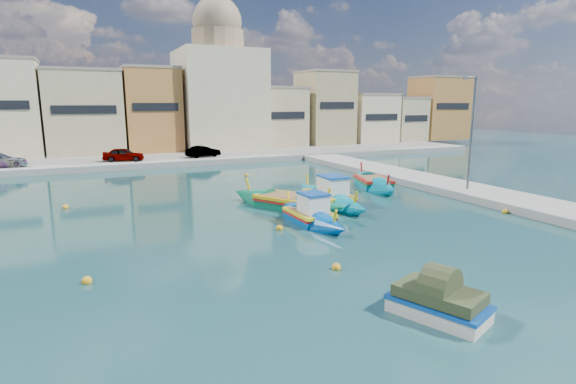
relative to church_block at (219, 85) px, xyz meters
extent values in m
plane|color=#113535|center=(-10.00, -40.00, -8.41)|extent=(160.00, 160.00, 0.00)
cube|color=gray|center=(8.00, -40.00, -8.16)|extent=(4.00, 70.00, 0.50)
cube|color=gray|center=(-10.00, -8.00, -8.11)|extent=(80.00, 8.00, 0.60)
cube|color=tan|center=(-15.74, -0.28, -3.31)|extent=(7.88, 7.44, 8.99)
cube|color=gray|center=(-15.74, -0.28, 1.33)|extent=(8.04, 7.59, 0.30)
cube|color=black|center=(-15.74, -4.05, -2.86)|extent=(6.30, 0.10, 0.90)
cube|color=#BA793A|center=(-8.46, -0.93, -3.09)|extent=(6.17, 6.13, 9.43)
cube|color=gray|center=(-8.46, -0.93, 1.77)|extent=(6.29, 6.26, 0.30)
cube|color=black|center=(-8.46, -4.05, -2.62)|extent=(4.93, 0.10, 0.90)
cube|color=tan|center=(-0.95, -0.15, -4.78)|extent=(7.31, 7.69, 6.05)
cube|color=gray|center=(-0.95, -0.15, -1.60)|extent=(7.46, 7.85, 0.30)
cube|color=black|center=(-0.95, -4.05, -4.48)|extent=(5.85, 0.10, 0.90)
cube|color=tan|center=(7.02, -0.35, -4.10)|extent=(7.54, 7.30, 7.41)
cube|color=gray|center=(7.02, -0.35, -0.25)|extent=(7.69, 7.45, 0.30)
cube|color=black|center=(7.02, -4.05, -3.73)|extent=(6.03, 0.10, 0.90)
cube|color=tan|center=(14.93, -0.51, -2.99)|extent=(6.36, 6.97, 9.63)
cube|color=gray|center=(14.93, -0.51, 1.98)|extent=(6.48, 7.11, 0.30)
cube|color=black|center=(14.93, -4.05, -2.51)|extent=(5.09, 0.10, 0.90)
cube|color=beige|center=(22.15, -0.65, -4.48)|extent=(6.63, 6.70, 6.65)
cube|color=gray|center=(22.15, -0.65, -1.01)|extent=(6.76, 6.83, 0.30)
cube|color=black|center=(22.15, -4.05, -4.15)|extent=(5.30, 0.10, 0.90)
cube|color=tan|center=(28.26, -0.25, -4.71)|extent=(5.08, 7.51, 6.20)
cube|color=gray|center=(28.26, -0.25, -1.45)|extent=(5.18, 7.66, 0.30)
cube|color=black|center=(28.26, -4.05, -4.40)|extent=(4.06, 0.10, 0.90)
cube|color=#BA793A|center=(35.15, -1.00, -3.14)|extent=(7.79, 6.00, 9.33)
cube|color=gray|center=(35.15, -1.00, 1.67)|extent=(7.95, 6.12, 0.30)
cube|color=black|center=(35.15, -4.05, -2.68)|extent=(6.23, 0.10, 0.90)
cube|color=beige|center=(0.00, 0.00, -1.81)|extent=(10.00, 10.00, 12.00)
cylinder|color=#9E8466|center=(0.00, 0.00, 5.39)|extent=(6.40, 6.40, 2.40)
sphere|color=#9E8466|center=(0.00, 0.00, 7.58)|extent=(6.00, 6.00, 6.00)
cylinder|color=#595B60|center=(7.50, -34.00, -4.41)|extent=(0.16, 0.16, 8.00)
cylinder|color=#595B60|center=(7.10, -34.00, -0.51)|extent=(1.00, 0.10, 0.10)
cube|color=#595B60|center=(6.60, -34.00, -0.56)|extent=(0.35, 0.15, 0.18)
imported|color=#4C1919|center=(-12.63, -9.50, -7.15)|extent=(4.12, 2.44, 1.32)
imported|color=#4C1919|center=(-4.67, -9.50, -7.21)|extent=(3.85, 2.17, 1.20)
cube|color=#00809D|center=(-2.29, -32.11, -8.21)|extent=(2.08, 3.57, 0.98)
cone|color=#00809D|center=(-2.19, -29.21, -8.16)|extent=(2.07, 3.28, 2.51)
cone|color=#00809D|center=(-2.39, -35.00, -8.16)|extent=(2.07, 3.28, 2.51)
cube|color=yellow|center=(-2.29, -32.11, -7.80)|extent=(2.16, 3.76, 0.18)
cube|color=red|center=(-2.29, -32.11, -7.98)|extent=(2.18, 3.63, 0.10)
cube|color=olive|center=(-2.29, -32.11, -7.72)|extent=(1.77, 3.24, 0.06)
cylinder|color=yellow|center=(-2.18, -28.93, -7.53)|extent=(0.15, 0.47, 1.07)
cylinder|color=yellow|center=(-2.40, -35.29, -7.53)|extent=(0.15, 0.47, 1.07)
cube|color=white|center=(-2.31, -32.62, -7.18)|extent=(1.43, 1.83, 1.08)
cube|color=#0F47A5|center=(-2.31, -32.62, -6.59)|extent=(1.51, 1.96, 0.12)
cube|color=#004EA6|center=(-5.46, -35.59, -8.23)|extent=(1.81, 2.83, 0.87)
cone|color=#004EA6|center=(-5.51, -33.28, -8.19)|extent=(1.80, 2.63, 2.19)
cone|color=#004EA6|center=(-5.41, -37.90, -8.19)|extent=(1.80, 2.63, 2.19)
cube|color=yellow|center=(-5.46, -35.59, -7.87)|extent=(1.88, 2.98, 0.16)
cube|color=red|center=(-5.46, -35.59, -8.02)|extent=(1.90, 2.88, 0.09)
cube|color=olive|center=(-5.46, -35.59, -7.80)|extent=(1.54, 2.57, 0.05)
cylinder|color=yellow|center=(-5.52, -33.05, -7.62)|extent=(0.13, 0.42, 0.95)
cylinder|color=yellow|center=(-5.41, -38.13, -7.62)|extent=(0.13, 0.42, 0.95)
cube|color=white|center=(-5.45, -36.00, -7.31)|extent=(1.25, 1.45, 0.96)
cube|color=#0F47A5|center=(-5.45, -36.00, -6.78)|extent=(1.33, 1.55, 0.10)
cube|color=#007E97|center=(3.54, -28.63, -8.20)|extent=(2.98, 3.87, 1.03)
cone|color=#007E97|center=(4.37, -25.94, -8.15)|extent=(2.91, 3.63, 2.60)
cone|color=#007E97|center=(2.71, -31.33, -8.15)|extent=(2.91, 3.63, 2.60)
cube|color=#B51A13|center=(3.54, -28.63, -7.77)|extent=(3.11, 4.07, 0.19)
cube|color=#197F33|center=(3.54, -28.63, -7.95)|extent=(3.10, 3.96, 0.10)
cube|color=olive|center=(3.54, -28.63, -7.68)|extent=(2.59, 3.48, 0.06)
cylinder|color=#B51A13|center=(4.46, -25.67, -7.48)|extent=(0.28, 0.51, 1.13)
cylinder|color=#B51A13|center=(2.63, -31.60, -7.48)|extent=(0.28, 0.51, 1.13)
cube|color=#0A6F4C|center=(-5.22, -31.91, -8.19)|extent=(3.48, 3.89, 1.08)
cone|color=#0A6F4C|center=(-6.56, -29.58, -8.14)|extent=(3.38, 3.72, 2.66)
cone|color=#0A6F4C|center=(-3.88, -34.25, -8.14)|extent=(3.38, 3.72, 2.66)
cube|color=yellow|center=(-5.22, -31.91, -7.74)|extent=(3.65, 4.09, 0.19)
cube|color=red|center=(-5.22, -31.91, -7.93)|extent=(3.61, 4.00, 0.11)
cube|color=olive|center=(-5.22, -31.91, -7.65)|extent=(3.06, 3.48, 0.06)
cylinder|color=yellow|center=(-6.69, -29.34, -7.44)|extent=(0.38, 0.52, 1.17)
cylinder|color=yellow|center=(-3.75, -34.48, -7.44)|extent=(0.38, 0.52, 1.17)
cube|color=beige|center=(-6.94, -46.85, -8.26)|extent=(2.41, 3.11, 0.69)
cube|color=#0F47A5|center=(-6.94, -46.85, -7.93)|extent=(2.49, 3.21, 0.12)
cube|color=#2D381E|center=(-6.94, -46.85, -7.67)|extent=(2.24, 2.80, 0.34)
cylinder|color=#2D381E|center=(-6.94, -46.85, -7.50)|extent=(1.47, 2.49, 0.59)
sphere|color=#EDA518|center=(-16.47, -39.68, -8.33)|extent=(0.36, 0.36, 0.36)
sphere|color=#EDA518|center=(-7.53, -36.30, -8.33)|extent=(0.36, 0.36, 0.36)
sphere|color=#EDA518|center=(-3.42, -19.66, -8.33)|extent=(0.36, 0.36, 0.36)
sphere|color=#EDA518|center=(-17.45, -26.67, -8.33)|extent=(0.36, 0.36, 0.36)
sphere|color=#EDA518|center=(5.76, -38.58, -8.33)|extent=(0.36, 0.36, 0.36)
sphere|color=#EDA518|center=(-7.71, -42.22, -8.33)|extent=(0.36, 0.36, 0.36)
camera|label=1|loc=(-16.21, -56.31, -2.08)|focal=28.00mm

